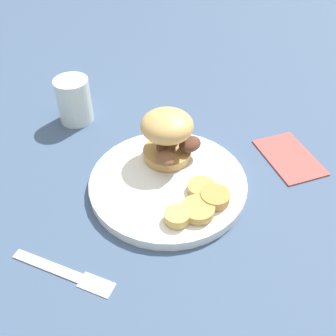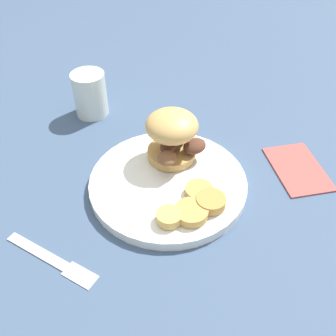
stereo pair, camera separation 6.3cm
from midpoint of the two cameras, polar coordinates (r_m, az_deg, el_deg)
The scene contains 10 objects.
ground_plane at distance 0.66m, azimuth 2.73°, elevation -2.89°, with size 4.00×4.00×0.00m, color #3D5170.
dinner_plate at distance 0.66m, azimuth 2.76°, elevation -2.26°, with size 0.26×0.26×0.02m.
sandwich at distance 0.66m, azimuth 3.46°, elevation 4.76°, with size 0.10×0.11×0.09m.
potato_round_0 at distance 0.59m, azimuth 6.45°, elevation -6.57°, with size 0.05×0.05×0.01m, color tan.
potato_round_1 at distance 0.59m, azimuth 3.29°, elevation -7.25°, with size 0.04×0.04×0.02m, color tan.
potato_round_2 at distance 0.61m, azimuth 9.22°, elevation -4.96°, with size 0.05×0.05×0.02m, color #BC8942.
potato_round_3 at distance 0.63m, azimuth 7.44°, elevation -3.43°, with size 0.05×0.05×0.01m, color tan.
fork at distance 0.58m, azimuth -13.51°, elevation -12.89°, with size 0.15×0.09×0.00m.
drinking_glass at distance 0.82m, azimuth -9.06°, elevation 10.46°, with size 0.07×0.07×0.09m.
napkin at distance 0.74m, azimuth 20.71°, elevation -0.12°, with size 0.13×0.08×0.01m, color #B24C47.
Camera 2 is at (0.40, -0.23, 0.47)m, focal length 42.00 mm.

